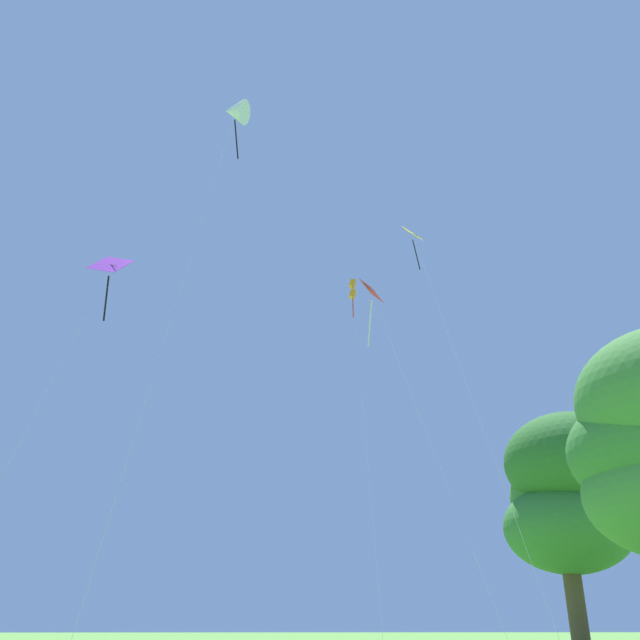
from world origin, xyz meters
The scene contains 6 objects.
kite_red_high centered at (6.05, 34.55, 19.48)m, with size 4.55×10.86×21.45m.
kite_yellow_diamond centered at (8.89, 33.71, 23.14)m, with size 2.96×11.87×25.34m.
kite_white_distant centered at (-2.21, 24.39, 25.58)m, with size 4.48×5.68×26.39m.
kite_purple_streamer centered at (-8.93, 29.44, 18.39)m, with size 4.97×6.29×20.23m.
kite_orange_box centered at (5.78, 43.06, 24.81)m, with size 0.61×10.14×25.84m.
tree_left_oak centered at (13.57, 27.21, 6.90)m, with size 5.96×6.38×10.51m.
Camera 1 is at (0.49, -3.59, 1.43)m, focal length 38.52 mm.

